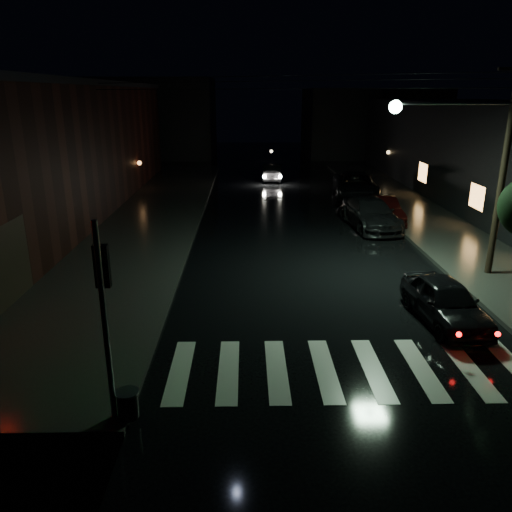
{
  "coord_description": "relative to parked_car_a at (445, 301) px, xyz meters",
  "views": [
    {
      "loc": [
        0.47,
        -10.36,
        6.55
      ],
      "look_at": [
        0.77,
        4.73,
        1.6
      ],
      "focal_mm": 35.0,
      "sensor_mm": 36.0,
      "label": 1
    }
  ],
  "objects": [
    {
      "name": "signal_pole_corner",
      "position": [
        -8.51,
        -4.61,
        0.88
      ],
      "size": [
        0.68,
        0.61,
        4.2
      ],
      "color": "slate",
      "rests_on": "ground"
    },
    {
      "name": "building_left",
      "position": [
        -18.36,
        12.84,
        2.84
      ],
      "size": [
        10.0,
        36.0,
        7.0
      ],
      "primitive_type": "cube",
      "color": "black",
      "rests_on": "ground"
    },
    {
      "name": "crosswalk",
      "position": [
        -3.36,
        -2.66,
        -0.65
      ],
      "size": [
        9.0,
        3.0,
        0.01
      ],
      "primitive_type": "cube",
      "color": "beige",
      "rests_on": "ground"
    },
    {
      "name": "sidewalk_left",
      "position": [
        -11.36,
        10.84,
        -0.58
      ],
      "size": [
        6.0,
        44.0,
        0.15
      ],
      "primitive_type": "cube",
      "color": "#282826",
      "rests_on": "ground"
    },
    {
      "name": "ground",
      "position": [
        -6.36,
        -3.16,
        -0.66
      ],
      "size": [
        120.0,
        120.0,
        0.0
      ],
      "primitive_type": "plane",
      "color": "black",
      "rests_on": "ground"
    },
    {
      "name": "sidewalk_right",
      "position": [
        3.64,
        10.84,
        -0.58
      ],
      "size": [
        4.0,
        44.0,
        0.15
      ],
      "primitive_type": "cube",
      "color": "#282826",
      "rests_on": "ground"
    },
    {
      "name": "parked_car_c",
      "position": [
        0.38,
        11.0,
        0.09
      ],
      "size": [
        2.58,
        5.31,
        1.49
      ],
      "primitive_type": "imported",
      "rotation": [
        0.0,
        0.0,
        0.1
      ],
      "color": "black",
      "rests_on": "ground"
    },
    {
      "name": "oncoming_car",
      "position": [
        -3.86,
        25.47,
        -0.02
      ],
      "size": [
        1.52,
        3.93,
        1.28
      ],
      "primitive_type": "imported",
      "rotation": [
        0.0,
        0.0,
        3.1
      ],
      "color": "black",
      "rests_on": "ground"
    },
    {
      "name": "parked_car_d",
      "position": [
        1.24,
        18.69,
        0.15
      ],
      "size": [
        3.28,
        6.05,
        1.61
      ],
      "primitive_type": "imported",
      "rotation": [
        0.0,
        0.0,
        -0.11
      ],
      "color": "black",
      "rests_on": "ground"
    },
    {
      "name": "parked_car_b",
      "position": [
        1.24,
        12.02,
        0.03
      ],
      "size": [
        1.55,
        4.19,
        1.37
      ],
      "primitive_type": "imported",
      "rotation": [
        0.0,
        0.0,
        0.02
      ],
      "color": "black",
      "rests_on": "ground"
    },
    {
      "name": "parked_car_a",
      "position": [
        0.0,
        0.0,
        0.0
      ],
      "size": [
        1.87,
        3.99,
        1.32
      ],
      "primitive_type": "imported",
      "rotation": [
        0.0,
        0.0,
        0.08
      ],
      "color": "black",
      "rests_on": "ground"
    },
    {
      "name": "building_far_right",
      "position": [
        7.64,
        41.84,
        2.84
      ],
      "size": [
        14.0,
        10.0,
        7.0
      ],
      "primitive_type": "cube",
      "color": "black",
      "rests_on": "ground"
    },
    {
      "name": "building_far_left",
      "position": [
        -16.36,
        41.84,
        3.34
      ],
      "size": [
        14.0,
        10.0,
        8.0
      ],
      "primitive_type": "cube",
      "color": "black",
      "rests_on": "ground"
    },
    {
      "name": "utility_pole",
      "position": [
        2.47,
        3.84,
        3.94
      ],
      "size": [
        4.92,
        0.44,
        8.0
      ],
      "color": "black",
      "rests_on": "ground"
    }
  ]
}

